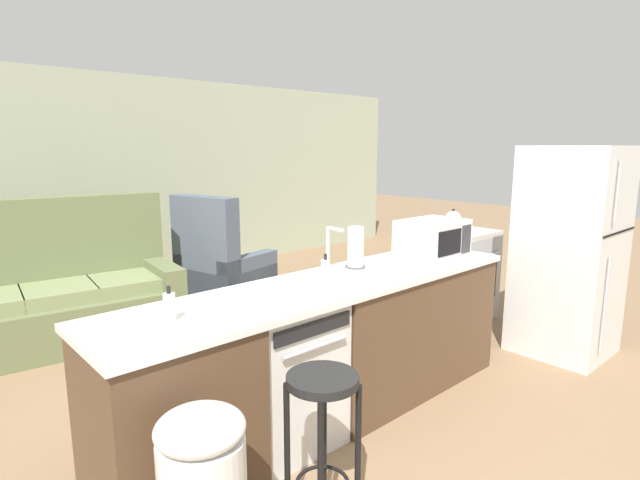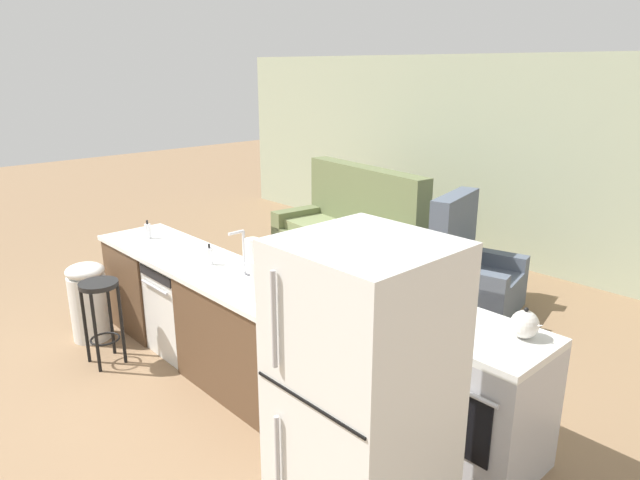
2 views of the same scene
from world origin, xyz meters
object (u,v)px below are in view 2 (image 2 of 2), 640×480
at_px(dishwasher, 189,306).
at_px(stove_range, 481,399).
at_px(paper_towel_roll, 252,257).
at_px(armchair, 469,276).
at_px(soap_bottle, 210,256).
at_px(dish_soap_bottle, 148,231).
at_px(bar_stool, 101,305).
at_px(refrigerator, 362,412).
at_px(trash_bin, 89,301).
at_px(microwave, 294,284).
at_px(kettle, 525,324).
at_px(couch, 351,238).

height_order(dishwasher, stove_range, stove_range).
bearing_deg(paper_towel_roll, armchair, 80.85).
xyz_separation_m(soap_bottle, dish_soap_bottle, (-1.02, -0.03, 0.00)).
relative_size(paper_towel_roll, bar_stool, 0.38).
xyz_separation_m(stove_range, dish_soap_bottle, (-3.26, -0.56, 0.52)).
height_order(dishwasher, refrigerator, refrigerator).
height_order(stove_range, dish_soap_bottle, dish_soap_bottle).
distance_m(stove_range, trash_bin, 3.60).
xyz_separation_m(stove_range, armchair, (-1.43, 2.07, -0.10)).
bearing_deg(trash_bin, microwave, 14.17).
xyz_separation_m(microwave, kettle, (1.32, 0.68, -0.05)).
distance_m(bar_stool, trash_bin, 0.57).
xyz_separation_m(refrigerator, armchair, (-1.43, 3.17, -0.51)).
relative_size(microwave, paper_towel_roll, 1.77).
height_order(microwave, trash_bin, microwave).
xyz_separation_m(stove_range, soap_bottle, (-2.23, -0.53, 0.52)).
height_order(soap_bottle, trash_bin, soap_bottle).
height_order(dishwasher, armchair, armchair).
distance_m(kettle, trash_bin, 3.85).
xyz_separation_m(stove_range, paper_towel_roll, (-1.83, -0.40, 0.59)).
bearing_deg(stove_range, paper_towel_roll, -167.68).
bearing_deg(refrigerator, soap_bottle, 165.79).
bearing_deg(armchair, dish_soap_bottle, -124.79).
height_order(stove_range, couch, couch).
relative_size(dishwasher, refrigerator, 0.49).
bearing_deg(microwave, dish_soap_bottle, -179.76).
relative_size(refrigerator, kettle, 8.41).
distance_m(couch, armchair, 1.68).
bearing_deg(couch, kettle, -30.28).
height_order(dishwasher, dish_soap_bottle, dish_soap_bottle).
relative_size(dishwasher, soap_bottle, 4.77).
relative_size(refrigerator, trash_bin, 2.33).
bearing_deg(stove_range, refrigerator, -90.01).
height_order(stove_range, trash_bin, stove_range).
height_order(dish_soap_bottle, couch, couch).
distance_m(microwave, armchair, 2.73).
bearing_deg(soap_bottle, armchair, 72.87).
bearing_deg(dishwasher, microwave, -0.05).
distance_m(bar_stool, armchair, 3.60).
xyz_separation_m(microwave, trash_bin, (-2.27, -0.57, -0.66)).
bearing_deg(microwave, soap_bottle, 179.12).
distance_m(paper_towel_roll, soap_bottle, 0.43).
height_order(bar_stool, trash_bin, same).
height_order(stove_range, microwave, microwave).
bearing_deg(bar_stool, dishwasher, 67.32).
bearing_deg(soap_bottle, dishwasher, -177.65).
bearing_deg(couch, microwave, -52.98).
bearing_deg(paper_towel_roll, couch, 117.74).
bearing_deg(dishwasher, stove_range, 11.91).
distance_m(paper_towel_roll, dish_soap_bottle, 1.44).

